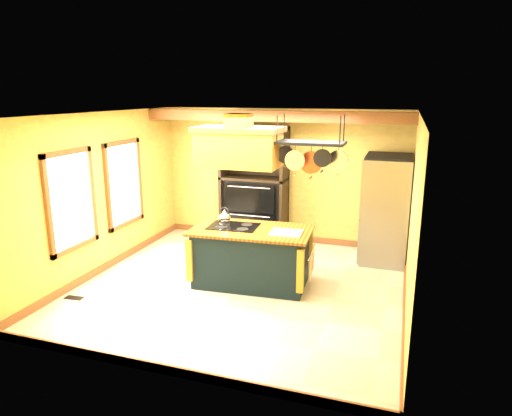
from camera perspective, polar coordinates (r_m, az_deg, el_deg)
The scene contains 15 objects.
floor at distance 7.42m, azimuth -1.82°, elevation -9.67°, with size 5.00×5.00×0.00m, color beige.
ceiling at distance 6.79m, azimuth -2.01°, elevation 11.65°, with size 5.00×5.00×0.00m, color white.
wall_back at distance 9.32m, azimuth 3.37°, elevation 4.00°, with size 5.00×0.02×2.70m, color gold.
wall_front at distance 4.81m, azimuth -12.21°, elevation -6.27°, with size 5.00×0.02×2.70m, color gold.
wall_left at distance 8.16m, azimuth -18.64°, elevation 1.79°, with size 0.02×5.00×2.70m, color gold.
wall_right at distance 6.58m, azimuth 19.01°, elevation -1.14°, with size 0.02×5.00×2.70m, color gold.
ceiling_beam at distance 8.41m, azimuth 2.07°, elevation 11.41°, with size 5.00×0.15×0.20m, color brown.
window_near at distance 7.52m, azimuth -22.06°, elevation 0.86°, with size 0.06×1.06×1.56m.
window_far at distance 8.61m, azimuth -16.13°, elevation 2.94°, with size 0.06×1.06×1.56m.
kitchen_island at distance 7.33m, azimuth -0.57°, elevation -6.01°, with size 1.94×1.16×1.11m.
range_hood at distance 6.98m, azimuth -2.17°, elevation 7.86°, with size 1.32×0.75×0.80m.
pot_rack at distance 6.70m, azimuth 6.84°, elevation 7.22°, with size 1.07×0.50×0.87m.
refrigerator at distance 8.53m, azimuth 15.83°, elevation -0.41°, with size 0.82×0.97×1.90m.
hutch at distance 9.31m, azimuth -0.17°, elevation 1.22°, with size 1.33×0.60×2.36m.
floor_register at distance 7.52m, azimuth -21.78°, elevation -10.38°, with size 0.28×0.12×0.01m, color black.
Camera 1 is at (2.33, -6.37, 3.01)m, focal length 32.00 mm.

